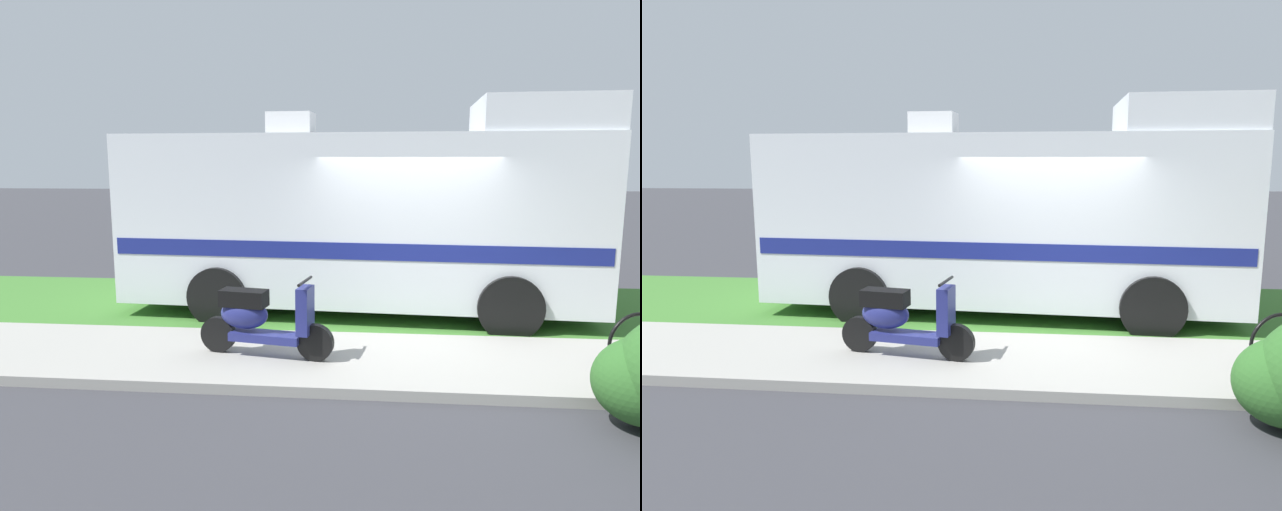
% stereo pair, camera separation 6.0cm
% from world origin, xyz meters
% --- Properties ---
extents(ground_plane, '(80.00, 80.00, 0.00)m').
position_xyz_m(ground_plane, '(0.00, 0.00, 0.00)').
color(ground_plane, '#38383D').
extents(sidewalk, '(24.00, 2.00, 0.12)m').
position_xyz_m(sidewalk, '(0.00, -1.20, 0.06)').
color(sidewalk, '#9E9B93').
rests_on(sidewalk, ground).
extents(grass_strip, '(24.00, 3.40, 0.08)m').
position_xyz_m(grass_strip, '(0.00, 1.50, 0.04)').
color(grass_strip, '#3D752D').
rests_on(grass_strip, ground).
extents(motorhome_rv, '(7.30, 2.83, 3.34)m').
position_xyz_m(motorhome_rv, '(-0.60, 1.35, 1.58)').
color(motorhome_rv, silver).
rests_on(motorhome_rv, ground).
extents(scooter, '(1.67, 0.58, 0.97)m').
position_xyz_m(scooter, '(-1.79, -1.25, 0.58)').
color(scooter, black).
rests_on(scooter, ground).
extents(pickup_truck_near, '(5.06, 2.14, 1.78)m').
position_xyz_m(pickup_truck_near, '(0.83, 6.07, 0.95)').
color(pickup_truck_near, maroon).
rests_on(pickup_truck_near, ground).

